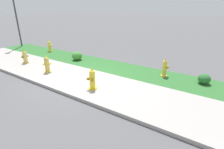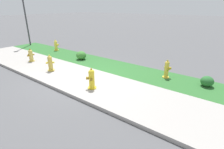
# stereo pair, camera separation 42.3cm
# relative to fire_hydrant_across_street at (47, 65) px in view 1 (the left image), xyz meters

# --- Properties ---
(ground_plane) EXTENTS (120.00, 120.00, 0.00)m
(ground_plane) POSITION_rel_fire_hydrant_across_street_xyz_m (1.89, 0.22, -0.38)
(ground_plane) COLOR #515154
(sidewalk_pavement) EXTENTS (18.00, 2.46, 0.01)m
(sidewalk_pavement) POSITION_rel_fire_hydrant_across_street_xyz_m (1.89, 0.22, -0.38)
(sidewalk_pavement) COLOR #9E9993
(sidewalk_pavement) RESTS_ON ground
(grass_verge) EXTENTS (18.00, 1.89, 0.01)m
(grass_verge) POSITION_rel_fire_hydrant_across_street_xyz_m (1.89, 2.39, -0.38)
(grass_verge) COLOR #2D662D
(grass_verge) RESTS_ON ground
(street_curb) EXTENTS (18.00, 0.16, 0.12)m
(street_curb) POSITION_rel_fire_hydrant_across_street_xyz_m (1.89, -1.09, -0.32)
(street_curb) COLOR #9E9993
(street_curb) RESTS_ON ground
(fire_hydrant_across_street) EXTENTS (0.36, 0.36, 0.79)m
(fire_hydrant_across_street) POSITION_rel_fire_hydrant_across_street_xyz_m (0.00, 0.00, 0.00)
(fire_hydrant_across_street) COLOR gold
(fire_hydrant_across_street) RESTS_ON ground
(fire_hydrant_mid_block) EXTENTS (0.39, 0.37, 0.75)m
(fire_hydrant_mid_block) POSITION_rel_fire_hydrant_across_street_xyz_m (-3.29, 2.71, -0.02)
(fire_hydrant_mid_block) COLOR yellow
(fire_hydrant_mid_block) RESTS_ON ground
(fire_hydrant_near_corner) EXTENTS (0.37, 0.36, 0.82)m
(fire_hydrant_near_corner) POSITION_rel_fire_hydrant_across_street_xyz_m (2.93, -0.21, 0.01)
(fire_hydrant_near_corner) COLOR yellow
(fire_hydrant_near_corner) RESTS_ON ground
(fire_hydrant_at_driveway) EXTENTS (0.34, 0.34, 0.81)m
(fire_hydrant_at_driveway) POSITION_rel_fire_hydrant_across_street_xyz_m (4.78, 2.55, 0.01)
(fire_hydrant_at_driveway) COLOR gold
(fire_hydrant_at_driveway) RESTS_ON ground
(fire_hydrant_by_grass_verge) EXTENTS (0.37, 0.39, 0.73)m
(fire_hydrant_by_grass_verge) POSITION_rel_fire_hydrant_across_street_xyz_m (-2.21, 0.24, -0.04)
(fire_hydrant_by_grass_verge) COLOR gold
(fire_hydrant_by_grass_verge) RESTS_ON ground
(street_lamp) EXTENTS (0.32, 0.32, 5.16)m
(street_lamp) POSITION_rel_fire_hydrant_across_street_xyz_m (-6.53, 2.57, 2.97)
(street_lamp) COLOR #3D3D42
(street_lamp) RESTS_ON ground
(shrub_bush_mid_verge) EXTENTS (0.58, 0.58, 0.49)m
(shrub_bush_mid_verge) POSITION_rel_fire_hydrant_across_street_xyz_m (-0.26, 2.25, -0.14)
(shrub_bush_mid_verge) COLOR #3D7F33
(shrub_bush_mid_verge) RESTS_ON ground
(shrub_bush_near_lamp) EXTENTS (0.49, 0.49, 0.41)m
(shrub_bush_near_lamp) POSITION_rel_fire_hydrant_across_street_xyz_m (6.38, 2.68, -0.18)
(shrub_bush_near_lamp) COLOR #28662D
(shrub_bush_near_lamp) RESTS_ON ground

